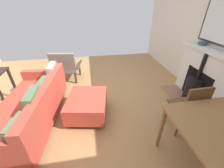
{
  "coord_description": "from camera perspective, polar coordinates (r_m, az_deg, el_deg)",
  "views": [
    {
      "loc": [
        -0.37,
        2.47,
        1.84
      ],
      "look_at": [
        -0.7,
        0.49,
        0.64
      ],
      "focal_mm": 22.35,
      "sensor_mm": 36.0,
      "label": 1
    }
  ],
  "objects": [
    {
      "name": "ottoman",
      "position": [
        2.56,
        -10.05,
        -8.24
      ],
      "size": [
        0.79,
        0.87,
        0.4
      ],
      "color": "#B2B2B7",
      "rests_on": "ground"
    },
    {
      "name": "mantel_bowl_near",
      "position": [
        3.38,
        32.9,
        13.77
      ],
      "size": [
        0.15,
        0.15,
        0.05
      ],
      "color": "#334C56",
      "rests_on": "fireplace"
    },
    {
      "name": "dining_chair_near_fireplace",
      "position": [
        2.35,
        29.33,
        -7.84
      ],
      "size": [
        0.41,
        0.41,
        0.89
      ],
      "color": "brown",
      "rests_on": "ground"
    },
    {
      "name": "sofa",
      "position": [
        2.68,
        -30.01,
        -8.1
      ],
      "size": [
        1.02,
        1.9,
        0.79
      ],
      "color": "#B2B2B7",
      "rests_on": "ground"
    },
    {
      "name": "armchair_accent",
      "position": [
        3.73,
        -18.5,
        7.22
      ],
      "size": [
        0.76,
        0.69,
        0.81
      ],
      "color": "#4C3321",
      "rests_on": "ground"
    },
    {
      "name": "wall_left",
      "position": [
        3.48,
        36.08,
        17.24
      ],
      "size": [
        0.12,
        5.43,
        2.69
      ],
      "primitive_type": "cube",
      "color": "beige",
      "rests_on": "ground"
    },
    {
      "name": "ground_plane",
      "position": [
        3.1,
        -14.51,
        -6.69
      ],
      "size": [
        5.53,
        5.43,
        0.01
      ],
      "primitive_type": "cube",
      "color": "#A87A4C"
    },
    {
      "name": "fireplace",
      "position": [
        3.32,
        32.84,
        1.47
      ],
      "size": [
        0.66,
        1.34,
        1.08
      ],
      "color": "#93664C",
      "rests_on": "ground"
    }
  ]
}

